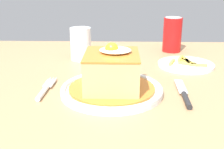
{
  "coord_description": "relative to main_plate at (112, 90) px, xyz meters",
  "views": [
    {
      "loc": [
        -0.01,
        -0.68,
        1.01
      ],
      "look_at": [
        -0.03,
        -0.03,
        0.78
      ],
      "focal_mm": 46.25,
      "sensor_mm": 36.0,
      "label": 1
    }
  ],
  "objects": [
    {
      "name": "knife",
      "position": [
        0.17,
        -0.03,
        -0.0
      ],
      "size": [
        0.02,
        0.17,
        0.01
      ],
      "color": "#262628",
      "rests_on": "dining_table"
    },
    {
      "name": "main_plate",
      "position": [
        0.0,
        0.0,
        0.0
      ],
      "size": [
        0.24,
        0.24,
        0.02
      ],
      "color": "white",
      "rests_on": "dining_table"
    },
    {
      "name": "dining_table",
      "position": [
        0.03,
        0.05,
        -0.1
      ],
      "size": [
        1.43,
        1.01,
        0.74
      ],
      "color": "#A87F56",
      "rests_on": "ground_plane"
    },
    {
      "name": "side_plate_fries",
      "position": [
        0.22,
        0.22,
        -0.0
      ],
      "size": [
        0.17,
        0.17,
        0.02
      ],
      "color": "white",
      "rests_on": "dining_table"
    },
    {
      "name": "sandwich_meal",
      "position": [
        0.0,
        0.0,
        0.04
      ],
      "size": [
        0.2,
        0.2,
        0.11
      ],
      "color": "orange",
      "rests_on": "main_plate"
    },
    {
      "name": "fork",
      "position": [
        -0.16,
        0.0,
        -0.0
      ],
      "size": [
        0.02,
        0.14,
        0.01
      ],
      "color": "silver",
      "rests_on": "dining_table"
    },
    {
      "name": "soda_can",
      "position": [
        0.21,
        0.4,
        0.05
      ],
      "size": [
        0.07,
        0.07,
        0.12
      ],
      "color": "red",
      "rests_on": "dining_table"
    },
    {
      "name": "drinking_glass",
      "position": [
        -0.11,
        0.29,
        0.04
      ],
      "size": [
        0.07,
        0.07,
        0.1
      ],
      "color": "#3F2314",
      "rests_on": "dining_table"
    }
  ]
}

